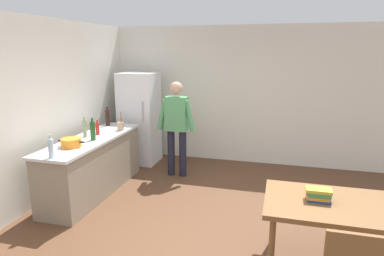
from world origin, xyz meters
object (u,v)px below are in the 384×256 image
bottle_vinegar_tall (85,128)px  bottle_wine_dark (107,118)px  book_stack (319,195)px  bottle_sauce_red (97,129)px  cooking_pot (71,143)px  utensil_jar (121,126)px  bottle_wine_green (93,131)px  person (177,123)px  dining_table (336,210)px  bottle_water_clear (51,148)px  refrigerator (140,118)px

bottle_vinegar_tall → bottle_wine_dark: (-0.06, 0.82, 0.01)m
bottle_vinegar_tall → book_stack: 3.54m
bottle_wine_dark → bottle_sauce_red: bearing=-74.8°
cooking_pot → bottle_wine_dark: size_ratio=1.18×
utensil_jar → bottle_wine_green: size_ratio=0.94×
bottle_wine_green → bottle_wine_dark: 1.00m
bottle_wine_dark → bottle_sauce_red: (0.17, -0.64, -0.05)m
person → dining_table: person is taller
utensil_jar → cooking_pot: bearing=-101.2°
bottle_water_clear → bottle_wine_dark: (-0.24, 1.85, 0.02)m
dining_table → bottle_water_clear: bearing=178.3°
refrigerator → person: refrigerator is taller
bottle_water_clear → refrigerator: bearing=88.9°
refrigerator → bottle_water_clear: 2.61m
dining_table → bottle_vinegar_tall: bottle_vinegar_tall is taller
refrigerator → dining_table: refrigerator is taller
refrigerator → person: (0.95, -0.55, 0.08)m
utensil_jar → bottle_vinegar_tall: same height
bottle_wine_green → bottle_sauce_red: bottle_wine_green is taller
bottle_water_clear → bottle_wine_green: 0.90m
person → book_stack: person is taller
dining_table → person: bearing=137.6°
bottle_wine_green → book_stack: (3.13, -0.99, -0.23)m
book_stack → cooking_pot: bearing=169.7°
refrigerator → bottle_sauce_red: (-0.11, -1.39, 0.10)m
utensil_jar → bottle_water_clear: utensil_jar is taller
cooking_pot → book_stack: size_ratio=1.60×
bottle_wine_dark → refrigerator: bearing=69.0°
cooking_pot → bottle_water_clear: size_ratio=1.33×
bottle_wine_dark → dining_table: bearing=-28.5°
bottle_wine_green → book_stack: bottle_wine_green is taller
cooking_pot → bottle_wine_green: (0.10, 0.40, 0.09)m
bottle_wine_dark → cooking_pot: bearing=-82.4°
dining_table → bottle_vinegar_tall: (-3.53, 1.13, 0.36)m
cooking_pot → bottle_vinegar_tall: bottle_vinegar_tall is taller
bottle_vinegar_tall → bottle_wine_green: bottle_wine_green is taller
bottle_sauce_red → book_stack: bottle_sauce_red is taller
bottle_vinegar_tall → bottle_wine_green: size_ratio=0.94×
utensil_jar → bottle_sauce_red: size_ratio=1.33×
cooking_pot → bottle_water_clear: (0.06, -0.49, 0.07)m
bottle_vinegar_tall → utensil_jar: bearing=58.5°
cooking_pot → bottle_sauce_red: (-0.01, 0.72, 0.04)m
person → bottle_wine_green: (-0.95, -1.15, 0.07)m
person → bottle_water_clear: bearing=-116.0°
person → dining_table: (2.35, -2.15, -0.31)m
cooking_pot → book_stack: cooking_pot is taller
person → dining_table: size_ratio=1.21×
cooking_pot → bottle_wine_dark: (-0.18, 1.36, 0.09)m
refrigerator → bottle_vinegar_tall: size_ratio=5.62×
bottle_vinegar_tall → bottle_sauce_red: 0.22m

